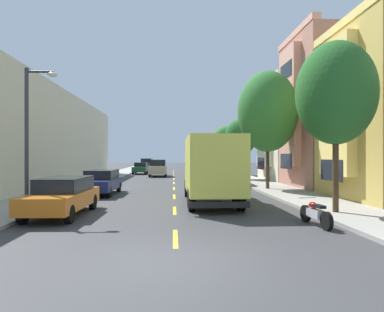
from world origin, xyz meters
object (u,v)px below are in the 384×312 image
(street_tree_nearest, at_px, (336,93))
(parked_pickup_white, at_px, (197,164))
(parked_suv_charcoal, at_px, (147,164))
(parked_suv_black, at_px, (229,173))
(parked_pickup_red, at_px, (208,168))
(parked_wagon_sky, at_px, (203,167))
(street_lamp, at_px, (31,126))
(parked_wagon_navy, at_px, (101,181))
(street_tree_second, at_px, (268,111))
(parked_hatchback_forest, at_px, (140,168))
(parked_motorcycle, at_px, (315,214))
(street_tree_third, at_px, (240,138))
(delivery_box_truck, at_px, (211,166))
(parked_wagon_orange, at_px, (63,195))
(street_tree_farthest, at_px, (225,141))
(moving_champagne_sedan, at_px, (158,168))

(street_tree_nearest, xyz_separation_m, parked_pickup_white, (-2.09, 48.86, -4.04))
(parked_suv_charcoal, relative_size, parked_suv_black, 1.00)
(parked_pickup_red, height_order, parked_wagon_sky, parked_pickup_red)
(street_lamp, distance_m, parked_wagon_navy, 7.52)
(street_tree_nearest, height_order, parked_wagon_navy, street_tree_nearest)
(street_tree_second, bearing_deg, parked_hatchback_forest, 116.31)
(parked_pickup_red, bearing_deg, parked_motorcycle, -89.12)
(parked_wagon_navy, xyz_separation_m, parked_suv_black, (8.90, 5.81, 0.18))
(parked_wagon_navy, distance_m, parked_pickup_red, 22.28)
(street_tree_second, distance_m, street_tree_third, 9.87)
(parked_suv_charcoal, distance_m, parked_pickup_white, 10.26)
(street_tree_second, relative_size, street_tree_third, 1.38)
(parked_pickup_white, bearing_deg, parked_pickup_red, -90.07)
(delivery_box_truck, distance_m, parked_pickup_white, 45.36)
(street_tree_nearest, distance_m, parked_suv_black, 14.50)
(parked_pickup_red, bearing_deg, parked_wagon_orange, -107.43)
(parked_suv_black, bearing_deg, street_lamp, -129.31)
(parked_suv_charcoal, distance_m, parked_wagon_sky, 11.25)
(street_tree_nearest, bearing_deg, parked_suv_charcoal, 103.94)
(parked_wagon_navy, height_order, parked_motorcycle, parked_wagon_navy)
(street_tree_third, distance_m, street_tree_farthest, 9.78)
(parked_pickup_red, bearing_deg, street_tree_nearest, -85.75)
(parked_hatchback_forest, xyz_separation_m, parked_motorcycle, (9.06, -33.38, -0.35))
(parked_pickup_white, bearing_deg, street_tree_nearest, -87.55)
(street_tree_second, relative_size, delivery_box_truck, 1.09)
(parked_wagon_navy, bearing_deg, street_tree_nearest, -36.39)
(street_tree_second, bearing_deg, moving_champagne_sedan, 116.52)
(street_tree_third, relative_size, street_tree_farthest, 0.98)
(street_tree_second, height_order, parked_suv_charcoal, street_tree_second)
(parked_motorcycle, bearing_deg, street_tree_farthest, 86.98)
(parked_suv_charcoal, height_order, parked_motorcycle, parked_suv_charcoal)
(street_lamp, bearing_deg, parked_wagon_navy, 78.00)
(delivery_box_truck, xyz_separation_m, moving_champagne_sedan, (-3.60, 22.63, -0.88))
(street_lamp, relative_size, moving_champagne_sedan, 1.22)
(street_tree_farthest, xyz_separation_m, parked_motorcycle, (-1.65, -31.28, -3.80))
(street_tree_second, bearing_deg, parked_pickup_red, 96.46)
(street_tree_farthest, distance_m, parked_suv_charcoal, 17.99)
(street_tree_nearest, relative_size, parked_hatchback_forest, 1.69)
(street_tree_farthest, bearing_deg, parked_wagon_navy, -117.01)
(street_tree_second, relative_size, parked_suv_black, 1.66)
(street_tree_third, xyz_separation_m, parked_suv_charcoal, (-10.77, 23.82, -3.10))
(street_lamp, relative_size, parked_motorcycle, 2.85)
(parked_pickup_white, bearing_deg, parked_motorcycle, -89.50)
(parked_wagon_navy, bearing_deg, parked_suv_charcoal, 89.83)
(street_tree_farthest, bearing_deg, parked_suv_charcoal, 127.49)
(parked_wagon_orange, bearing_deg, parked_pickup_red, 72.57)
(street_tree_nearest, height_order, parked_hatchback_forest, street_tree_nearest)
(parked_wagon_orange, xyz_separation_m, parked_pickup_red, (8.74, 27.84, 0.02))
(street_tree_farthest, distance_m, parked_suv_black, 15.97)
(street_tree_third, relative_size, parked_hatchback_forest, 1.44)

